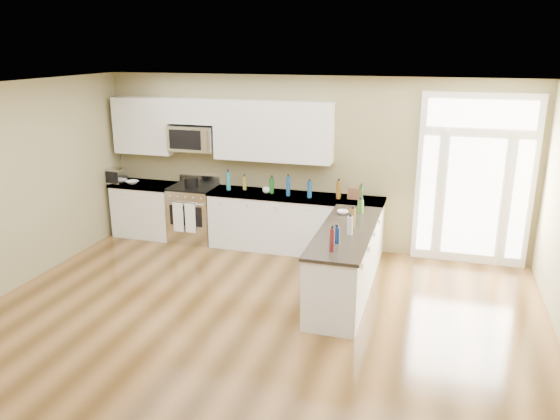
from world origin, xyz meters
name	(u,v)px	position (x,y,z in m)	size (l,w,h in m)	color
ground	(217,375)	(0.00, 0.00, 0.00)	(8.00, 8.00, 0.00)	#4C3215
room_shell	(210,217)	(0.00, 0.00, 1.71)	(8.00, 8.00, 8.00)	#90865B
back_cabinet_left	(147,211)	(-2.87, 3.69, 0.44)	(1.10, 0.66, 0.94)	white
back_cabinet_right	(295,225)	(-0.16, 3.69, 0.44)	(2.85, 0.66, 0.94)	white
peninsula_cabinet	(345,265)	(0.93, 2.24, 0.43)	(0.69, 2.32, 0.94)	white
upper_cabinet_left	(144,126)	(-2.88, 3.83, 1.93)	(1.04, 0.33, 0.95)	white
upper_cabinet_right	(273,131)	(-0.57, 3.83, 1.93)	(1.94, 0.33, 0.95)	white
upper_cabinet_short	(193,111)	(-1.95, 3.83, 2.20)	(0.82, 0.33, 0.40)	white
microwave	(193,138)	(-1.95, 3.80, 1.76)	(0.78, 0.41, 0.42)	silver
entry_door	(474,181)	(2.55, 3.95, 1.30)	(1.70, 0.10, 2.60)	white
kitchen_range	(194,213)	(-1.95, 3.69, 0.48)	(0.76, 0.68, 1.08)	silver
stockpot	(191,182)	(-1.95, 3.63, 1.04)	(0.23, 0.23, 0.18)	black
toaster_oven	(116,176)	(-3.35, 3.56, 1.07)	(0.31, 0.24, 0.26)	silver
cardboard_box	(355,193)	(0.80, 3.76, 1.03)	(0.21, 0.16, 0.18)	brown
bowl_left	(132,182)	(-3.06, 3.61, 0.97)	(0.21, 0.21, 0.05)	white
bowl_peninsula	(343,212)	(0.76, 2.90, 0.96)	(0.16, 0.16, 0.05)	white
cup_counter	(266,190)	(-0.64, 3.68, 0.99)	(0.12, 0.12, 0.09)	white
counter_bottles	(311,200)	(0.26, 3.04, 1.07)	(2.37, 2.44, 0.32)	#19591E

